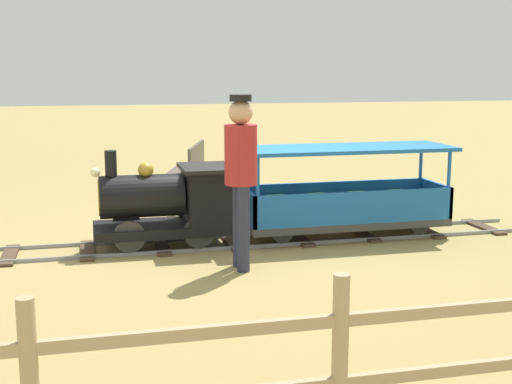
% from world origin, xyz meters
% --- Properties ---
extents(ground_plane, '(60.00, 60.00, 0.00)m').
position_xyz_m(ground_plane, '(0.00, 0.00, 0.00)').
color(ground_plane, '#A38C51').
extents(track, '(0.76, 6.05, 0.04)m').
position_xyz_m(track, '(0.00, -0.13, 0.02)').
color(track, gray).
rests_on(track, ground_plane).
extents(locomotive, '(0.72, 1.45, 1.00)m').
position_xyz_m(locomotive, '(0.00, 0.90, 0.48)').
color(locomotive, black).
rests_on(locomotive, ground_plane).
extents(passenger_car, '(0.82, 2.35, 0.97)m').
position_xyz_m(passenger_car, '(0.00, -1.03, 0.42)').
color(passenger_car, '#3F3F3F').
rests_on(passenger_car, ground_plane).
extents(conductor_person, '(0.30, 0.30, 1.62)m').
position_xyz_m(conductor_person, '(-0.95, 0.36, 0.96)').
color(conductor_person, '#282D47').
rests_on(conductor_person, ground_plane).
extents(park_bench, '(1.36, 0.76, 0.82)m').
position_xyz_m(park_bench, '(2.44, 0.38, 0.42)').
color(park_bench, brown).
rests_on(park_bench, ground_plane).
extents(fence_section, '(0.08, 7.13, 0.90)m').
position_xyz_m(fence_section, '(-4.12, -0.13, 0.48)').
color(fence_section, tan).
rests_on(fence_section, ground_plane).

